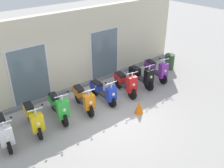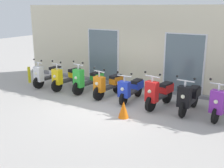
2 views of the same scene
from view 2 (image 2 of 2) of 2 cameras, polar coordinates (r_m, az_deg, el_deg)
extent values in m
plane|color=#A8A39E|center=(9.21, -1.30, -4.75)|extent=(40.00, 40.00, 0.00)
cube|color=beige|center=(11.19, 6.29, 7.54)|extent=(11.93, 0.30, 3.29)
cube|color=slate|center=(11.31, 5.52, -0.58)|extent=(11.93, 0.20, 0.12)
cube|color=silver|center=(11.96, -1.82, 5.75)|extent=(1.54, 0.04, 2.30)
cube|color=slate|center=(11.94, -1.88, 5.74)|extent=(1.42, 0.02, 2.22)
cube|color=silver|center=(10.52, 14.55, 3.86)|extent=(1.54, 0.04, 2.30)
cube|color=slate|center=(10.50, 14.52, 3.84)|extent=(1.42, 0.02, 2.22)
cylinder|color=black|center=(11.57, -14.95, 0.28)|extent=(0.16, 0.50, 0.49)
cylinder|color=black|center=(12.20, -11.07, 1.31)|extent=(0.16, 0.50, 0.49)
cube|color=#2D2D30|center=(11.85, -12.99, 1.27)|extent=(0.34, 0.67, 0.09)
cube|color=white|center=(11.51, -14.91, 2.03)|extent=(0.41, 0.29, 0.59)
sphere|color=#F2EFCC|center=(11.43, -15.44, 2.10)|extent=(0.12, 0.12, 0.12)
cube|color=white|center=(12.06, -11.51, 2.65)|extent=(0.36, 0.55, 0.28)
cube|color=black|center=(12.01, -11.69, 3.26)|extent=(0.32, 0.51, 0.11)
cylinder|color=silver|center=(11.43, -15.05, 3.88)|extent=(0.06, 0.06, 0.21)
cylinder|color=silver|center=(11.41, -15.08, 4.30)|extent=(0.47, 0.10, 0.04)
sphere|color=black|center=(11.21, -14.39, 4.67)|extent=(0.07, 0.07, 0.07)
sphere|color=black|center=(11.58, -15.82, 4.91)|extent=(0.07, 0.07, 0.07)
cylinder|color=black|center=(10.94, -11.31, -0.33)|extent=(0.15, 0.51, 0.51)
cylinder|color=black|center=(11.65, -7.20, 0.85)|extent=(0.15, 0.51, 0.51)
cube|color=#2D2D30|center=(11.26, -9.22, 0.77)|extent=(0.35, 0.71, 0.09)
cube|color=yellow|center=(10.87, -11.25, 1.49)|extent=(0.41, 0.29, 0.58)
sphere|color=#F2EFCC|center=(10.78, -11.79, 1.56)|extent=(0.12, 0.12, 0.12)
cube|color=yellow|center=(11.51, -7.61, 2.21)|extent=(0.37, 0.55, 0.28)
cube|color=black|center=(11.45, -7.78, 2.85)|extent=(0.32, 0.51, 0.11)
cylinder|color=silver|center=(10.79, -11.36, 3.50)|extent=(0.06, 0.06, 0.24)
cylinder|color=silver|center=(10.77, -11.39, 4.01)|extent=(0.47, 0.10, 0.04)
sphere|color=black|center=(10.57, -10.59, 4.39)|extent=(0.07, 0.07, 0.07)
sphere|color=black|center=(10.93, -12.22, 4.67)|extent=(0.07, 0.07, 0.07)
cylinder|color=black|center=(10.41, -7.02, -0.93)|extent=(0.19, 0.53, 0.52)
cylinder|color=black|center=(11.20, -2.76, 0.36)|extent=(0.19, 0.53, 0.52)
cube|color=#2D2D30|center=(10.77, -4.82, 0.25)|extent=(0.37, 0.74, 0.09)
cube|color=green|center=(10.33, -6.93, 1.21)|extent=(0.41, 0.30, 0.67)
sphere|color=#F2EFCC|center=(10.24, -7.46, 1.29)|extent=(0.12, 0.12, 0.12)
cube|color=green|center=(11.06, -3.13, 1.50)|extent=(0.38, 0.56, 0.28)
cube|color=black|center=(11.00, -3.28, 2.16)|extent=(0.33, 0.51, 0.11)
cylinder|color=silver|center=(10.24, -7.00, 3.50)|extent=(0.06, 0.06, 0.22)
cylinder|color=silver|center=(10.22, -7.02, 3.98)|extent=(0.48, 0.11, 0.04)
sphere|color=black|center=(10.03, -6.09, 4.36)|extent=(0.07, 0.07, 0.07)
sphere|color=black|center=(10.37, -7.96, 4.68)|extent=(0.07, 0.07, 0.07)
cylinder|color=black|center=(9.79, -2.76, -1.93)|extent=(0.18, 0.52, 0.51)
cylinder|color=black|center=(10.57, 1.24, -0.56)|extent=(0.18, 0.52, 0.51)
cube|color=#2D2D30|center=(10.14, -0.69, -0.68)|extent=(0.36, 0.71, 0.09)
cube|color=orange|center=(9.72, -2.63, -0.02)|extent=(0.41, 0.30, 0.54)
sphere|color=#F2EFCC|center=(9.62, -3.16, 0.05)|extent=(0.12, 0.12, 0.12)
cube|color=orange|center=(10.42, 0.90, 0.88)|extent=(0.38, 0.56, 0.28)
cube|color=black|center=(10.35, 0.77, 1.58)|extent=(0.33, 0.52, 0.11)
cylinder|color=silver|center=(9.63, -2.66, 2.06)|extent=(0.06, 0.06, 0.22)
cylinder|color=silver|center=(9.60, -2.66, 2.59)|extent=(0.47, 0.11, 0.04)
sphere|color=black|center=(9.43, -1.63, 2.98)|extent=(0.07, 0.07, 0.07)
sphere|color=black|center=(9.74, -3.68, 3.36)|extent=(0.07, 0.07, 0.07)
cylinder|color=black|center=(9.30, 2.39, -3.09)|extent=(0.10, 0.45, 0.45)
cylinder|color=black|center=(10.24, 5.43, -1.36)|extent=(0.10, 0.45, 0.45)
cube|color=#2D2D30|center=(9.73, 4.00, -1.62)|extent=(0.27, 0.70, 0.09)
cube|color=#1E38C6|center=(9.23, 2.53, -1.10)|extent=(0.38, 0.24, 0.53)
sphere|color=#F2EFCC|center=(9.11, 2.14, -1.06)|extent=(0.12, 0.12, 0.12)
cube|color=#1E38C6|center=(10.08, 5.22, -0.14)|extent=(0.31, 0.52, 0.28)
cube|color=black|center=(10.01, 5.14, 0.58)|extent=(0.27, 0.48, 0.11)
cylinder|color=silver|center=(9.13, 2.56, 1.08)|extent=(0.06, 0.06, 0.23)
cylinder|color=silver|center=(9.11, 2.57, 1.67)|extent=(0.52, 0.04, 0.04)
sphere|color=black|center=(8.96, 4.02, 2.07)|extent=(0.07, 0.07, 0.07)
sphere|color=black|center=(9.21, 1.16, 2.48)|extent=(0.07, 0.07, 0.07)
cylinder|color=black|center=(8.84, 7.98, -4.05)|extent=(0.20, 0.52, 0.51)
cylinder|color=black|center=(9.71, 11.35, -2.40)|extent=(0.20, 0.52, 0.51)
cube|color=#2D2D30|center=(9.24, 9.77, -2.60)|extent=(0.37, 0.69, 0.09)
cube|color=red|center=(8.75, 8.21, -1.58)|extent=(0.41, 0.30, 0.66)
sphere|color=#F2EFCC|center=(8.64, 7.76, -1.53)|extent=(0.12, 0.12, 0.12)
cube|color=red|center=(9.54, 11.15, -0.84)|extent=(0.38, 0.56, 0.28)
cube|color=black|center=(9.46, 11.07, -0.08)|extent=(0.34, 0.52, 0.11)
cylinder|color=silver|center=(8.64, 8.32, 1.02)|extent=(0.06, 0.06, 0.20)
cylinder|color=silver|center=(8.62, 8.34, 1.54)|extent=(0.53, 0.12, 0.04)
sphere|color=black|center=(8.46, 9.89, 1.90)|extent=(0.07, 0.07, 0.07)
sphere|color=black|center=(8.74, 6.89, 2.46)|extent=(0.07, 0.07, 0.07)
cylinder|color=black|center=(8.58, 14.44, -5.04)|extent=(0.12, 0.51, 0.51)
cylinder|color=black|center=(9.52, 16.66, -3.12)|extent=(0.12, 0.51, 0.51)
cube|color=#2D2D30|center=(9.01, 15.66, -3.43)|extent=(0.30, 0.67, 0.09)
cube|color=black|center=(8.49, 14.71, -2.56)|extent=(0.39, 0.26, 0.64)
sphere|color=#F2EFCC|center=(8.36, 14.42, -2.54)|extent=(0.12, 0.12, 0.12)
cube|color=black|center=(9.34, 16.61, -1.64)|extent=(0.33, 0.54, 0.28)
cube|color=black|center=(9.27, 16.60, -0.88)|extent=(0.29, 0.50, 0.11)
cylinder|color=silver|center=(8.37, 14.90, 0.07)|extent=(0.06, 0.06, 0.21)
cylinder|color=silver|center=(8.35, 14.94, 0.64)|extent=(0.53, 0.07, 0.04)
sphere|color=black|center=(8.25, 16.70, 1.03)|extent=(0.07, 0.07, 0.07)
sphere|color=black|center=(8.41, 13.31, 1.56)|extent=(0.07, 0.07, 0.07)
cylinder|color=black|center=(8.42, 20.59, -6.07)|extent=(0.16, 0.49, 0.48)
cube|color=#2D2D30|center=(8.87, 21.85, -4.40)|extent=(0.36, 0.70, 0.09)
cube|color=purple|center=(8.33, 20.95, -3.48)|extent=(0.41, 0.30, 0.66)
sphere|color=#F2EFCC|center=(8.20, 20.67, -3.45)|extent=(0.12, 0.12, 0.12)
cylinder|color=silver|center=(8.20, 21.23, -0.68)|extent=(0.06, 0.06, 0.23)
cylinder|color=silver|center=(8.18, 21.30, -0.05)|extent=(0.51, 0.12, 0.04)
sphere|color=black|center=(8.23, 19.71, 0.92)|extent=(0.07, 0.07, 0.07)
cylinder|color=yellow|center=(12.56, -16.74, 1.85)|extent=(0.12, 0.12, 0.70)
cone|color=orange|center=(8.27, 2.40, -5.27)|extent=(0.32, 0.32, 0.52)
camera|label=1|loc=(9.67, -54.74, 22.42)|focal=40.73mm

